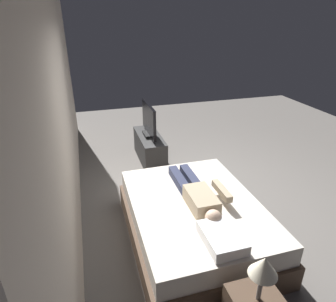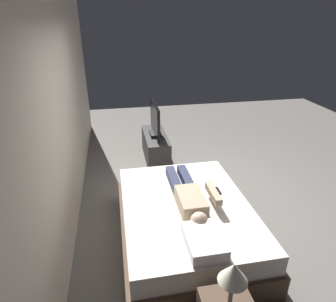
{
  "view_description": "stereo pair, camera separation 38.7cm",
  "coord_description": "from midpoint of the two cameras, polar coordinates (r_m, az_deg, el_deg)",
  "views": [
    {
      "loc": [
        -3.36,
        1.51,
        2.53
      ],
      "look_at": [
        0.39,
        0.41,
        0.69
      ],
      "focal_mm": 31.23,
      "sensor_mm": 36.0,
      "label": 1
    },
    {
      "loc": [
        -3.45,
        1.14,
        2.53
      ],
      "look_at": [
        0.39,
        0.41,
        0.69
      ],
      "focal_mm": 31.23,
      "sensor_mm": 36.0,
      "label": 2
    }
  ],
  "objects": [
    {
      "name": "tv_stand",
      "position": [
        5.49,
        -0.44,
        0.72
      ],
      "size": [
        1.1,
        0.4,
        0.5
      ],
      "primitive_type": "cube",
      "color": "#2D2D2D",
      "rests_on": "ground"
    },
    {
      "name": "tv",
      "position": [
        5.3,
        -0.46,
        6.0
      ],
      "size": [
        0.88,
        0.2,
        0.59
      ],
      "color": "black",
      "rests_on": "tv_stand"
    },
    {
      "name": "bed",
      "position": [
        3.61,
        6.6,
        -13.84
      ],
      "size": [
        2.02,
        1.52,
        0.54
      ],
      "color": "brown",
      "rests_on": "ground"
    },
    {
      "name": "ground_plane",
      "position": [
        4.44,
        8.82,
        -9.84
      ],
      "size": [
        10.0,
        10.0,
        0.0
      ],
      "primitive_type": "plane",
      "color": "slate"
    },
    {
      "name": "remote",
      "position": [
        3.72,
        12.67,
        -7.64
      ],
      "size": [
        0.15,
        0.04,
        0.02
      ],
      "primitive_type": "cube",
      "color": "black",
      "rests_on": "bed"
    },
    {
      "name": "pillow",
      "position": [
        2.9,
        11.0,
        -16.95
      ],
      "size": [
        0.48,
        0.34,
        0.12
      ],
      "primitive_type": "cube",
      "color": "white",
      "rests_on": "bed"
    },
    {
      "name": "lamp",
      "position": [
        2.34,
        17.67,
        -21.99
      ],
      "size": [
        0.22,
        0.22,
        0.42
      ],
      "color": "#59595B",
      "rests_on": "nightstand"
    },
    {
      "name": "person",
      "position": [
        3.43,
        7.43,
        -8.79
      ],
      "size": [
        1.26,
        0.46,
        0.18
      ],
      "color": "tan",
      "rests_on": "bed"
    },
    {
      "name": "back_wall",
      "position": [
        3.99,
        -17.09,
        7.69
      ],
      "size": [
        6.4,
        0.1,
        2.8
      ],
      "primitive_type": "cube",
      "color": "beige",
      "rests_on": "ground"
    }
  ]
}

